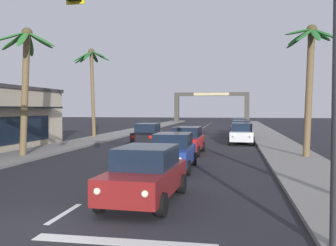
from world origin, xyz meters
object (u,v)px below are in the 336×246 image
at_px(palm_left_third, 92,73).
at_px(town_gateway_arch, 211,103).
at_px(sedan_lead_at_stop_bar, 146,174).
at_px(palm_left_second, 26,69).
at_px(sedan_oncoming_far, 148,134).
at_px(sedan_third_in_queue, 173,151).
at_px(sedan_parked_nearest_kerb, 242,133).
at_px(palm_right_second, 310,64).
at_px(sedan_parked_far_kerb, 241,129).
at_px(sedan_parked_mid_kerb, 239,126).
at_px(sedan_fifth_in_queue, 187,140).

relative_size(palm_left_third, town_gateway_arch, 0.58).
height_order(sedan_lead_at_stop_bar, palm_left_third, palm_left_third).
bearing_deg(palm_left_second, sedan_oncoming_far, 59.46).
relative_size(sedan_lead_at_stop_bar, sedan_third_in_queue, 1.01).
distance_m(sedan_oncoming_far, palm_left_third, 10.01).
bearing_deg(sedan_parked_nearest_kerb, town_gateway_arch, 96.67).
xyz_separation_m(sedan_third_in_queue, palm_right_second, (6.94, 4.82, 4.47)).
bearing_deg(palm_right_second, sedan_parked_far_kerb, 103.57).
height_order(sedan_third_in_queue, sedan_parked_mid_kerb, same).
bearing_deg(palm_left_second, sedan_parked_mid_kerb, 61.36).
bearing_deg(sedan_parked_mid_kerb, palm_left_third, -148.06).
height_order(sedan_oncoming_far, sedan_parked_nearest_kerb, same).
xyz_separation_m(sedan_parked_mid_kerb, town_gateway_arch, (-5.06, 31.89, 3.11)).
height_order(sedan_lead_at_stop_bar, sedan_oncoming_far, same).
bearing_deg(sedan_parked_far_kerb, sedan_lead_at_stop_bar, -97.33).
distance_m(sedan_lead_at_stop_bar, sedan_third_in_queue, 6.18).
distance_m(sedan_fifth_in_queue, palm_right_second, 8.46).
bearing_deg(sedan_fifth_in_queue, sedan_third_in_queue, -88.92).
distance_m(sedan_parked_far_kerb, palm_left_second, 21.27).
height_order(sedan_lead_at_stop_bar, town_gateway_arch, town_gateway_arch).
relative_size(sedan_lead_at_stop_bar, town_gateway_arch, 0.31).
xyz_separation_m(sedan_lead_at_stop_bar, sedan_parked_far_kerb, (3.28, 25.48, 0.00)).
distance_m(sedan_oncoming_far, sedan_parked_nearest_kerb, 7.53).
relative_size(sedan_parked_nearest_kerb, palm_left_second, 0.60).
xyz_separation_m(sedan_third_in_queue, town_gateway_arch, (-1.69, 57.03, 3.11)).
relative_size(sedan_parked_far_kerb, palm_right_second, 0.60).
bearing_deg(palm_left_second, sedan_third_in_queue, -15.96).
bearing_deg(palm_right_second, palm_left_second, -171.91).
relative_size(sedan_fifth_in_queue, palm_right_second, 0.60).
distance_m(sedan_parked_mid_kerb, sedan_parked_far_kerb, 5.84).
xyz_separation_m(sedan_parked_mid_kerb, palm_right_second, (3.57, -20.32, 4.47)).
relative_size(sedan_parked_mid_kerb, sedan_parked_far_kerb, 0.99).
relative_size(sedan_third_in_queue, sedan_parked_mid_kerb, 1.00).
distance_m(sedan_parked_far_kerb, palm_right_second, 15.55).
xyz_separation_m(sedan_parked_far_kerb, palm_left_third, (-13.91, -2.78, 5.35)).
distance_m(sedan_fifth_in_queue, sedan_parked_mid_kerb, 19.29).
xyz_separation_m(sedan_lead_at_stop_bar, sedan_oncoming_far, (-3.99, 17.45, 0.00)).
distance_m(sedan_oncoming_far, sedan_parked_mid_kerb, 15.63).
distance_m(palm_left_second, palm_left_third, 14.08).
distance_m(sedan_parked_far_kerb, town_gateway_arch, 38.21).
distance_m(palm_left_third, palm_right_second, 20.99).
xyz_separation_m(sedan_oncoming_far, palm_left_third, (-6.64, 5.25, 5.35)).
distance_m(sedan_oncoming_far, town_gateway_arch, 45.92).
bearing_deg(sedan_fifth_in_queue, palm_left_second, -157.78).
xyz_separation_m(sedan_fifth_in_queue, sedan_parked_far_kerb, (3.56, 13.13, 0.00)).
height_order(palm_left_second, palm_right_second, palm_right_second).
distance_m(sedan_third_in_queue, sedan_parked_mid_kerb, 25.37).
xyz_separation_m(sedan_parked_far_kerb, town_gateway_arch, (-5.14, 37.73, 3.11)).
relative_size(sedan_fifth_in_queue, palm_left_second, 0.60).
relative_size(sedan_third_in_queue, town_gateway_arch, 0.30).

